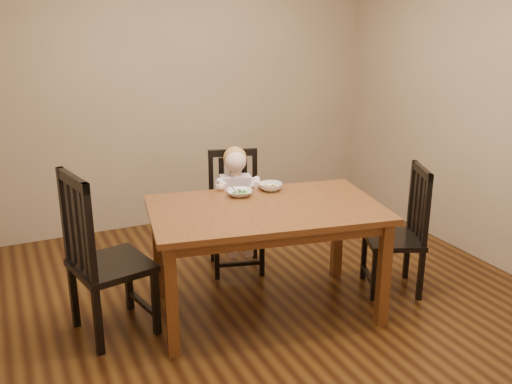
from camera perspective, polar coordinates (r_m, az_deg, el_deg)
name	(u,v)px	position (r m, az deg, el deg)	size (l,w,h in m)	color
room	(274,124)	(3.81, 1.80, 6.85)	(4.01, 4.01, 2.71)	#492B0F
dining_table	(266,219)	(3.93, 0.99, -2.73)	(1.71, 1.20, 0.79)	#4B2511
chair_child	(235,213)	(4.70, -2.08, -2.13)	(0.52, 0.50, 0.98)	black
chair_left	(102,259)	(3.83, -15.12, -6.45)	(0.56, 0.57, 1.13)	black
chair_right	(400,232)	(4.45, 14.23, -3.94)	(0.54, 0.55, 0.98)	black
toddler	(236,198)	(4.61, -2.02, -0.63)	(0.33, 0.41, 0.56)	silver
bowl_peas	(240,193)	(4.12, -1.66, -0.08)	(0.18, 0.18, 0.04)	silver
bowl_veg	(271,187)	(4.24, 1.48, 0.53)	(0.17, 0.17, 0.05)	silver
fork	(235,191)	(4.08, -2.14, 0.09)	(0.03, 0.13, 0.05)	silver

